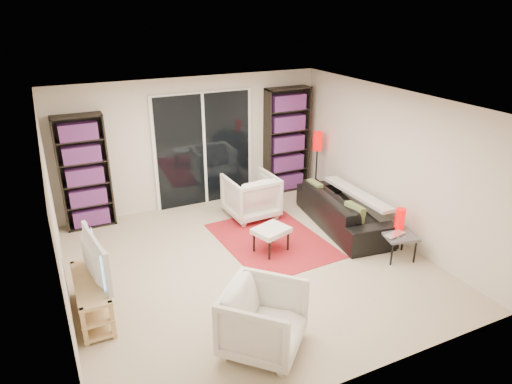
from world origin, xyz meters
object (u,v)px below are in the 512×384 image
(bookshelf_left, at_px, (84,173))
(armchair_back, at_px, (251,196))
(tv_stand, at_px, (92,297))
(ottoman, at_px, (271,232))
(bookshelf_right, at_px, (287,141))
(sofa, at_px, (343,209))
(side_table, at_px, (399,237))
(armchair_front, at_px, (264,320))
(floor_lamp, at_px, (317,148))

(bookshelf_left, height_order, armchair_back, bookshelf_left)
(tv_stand, xyz_separation_m, ottoman, (2.70, 0.46, 0.08))
(tv_stand, distance_m, ottoman, 2.74)
(bookshelf_right, bearing_deg, tv_stand, -147.93)
(ottoman, bearing_deg, sofa, 9.17)
(bookshelf_right, distance_m, tv_stand, 4.95)
(bookshelf_left, xyz_separation_m, ottoman, (2.41, -2.14, -0.63))
(sofa, relative_size, side_table, 3.79)
(tv_stand, height_order, sofa, sofa)
(armchair_back, relative_size, armchair_front, 1.01)
(armchair_back, relative_size, floor_lamp, 0.65)
(tv_stand, distance_m, armchair_back, 3.45)
(bookshelf_right, bearing_deg, ottoman, -123.99)
(bookshelf_right, xyz_separation_m, side_table, (0.20, -3.13, -0.70))
(armchair_front, height_order, side_table, armchair_front)
(tv_stand, height_order, armchair_front, armchair_front)
(floor_lamp, bearing_deg, bookshelf_right, 123.93)
(ottoman, height_order, floor_lamp, floor_lamp)
(armchair_back, bearing_deg, armchair_front, 65.19)
(armchair_back, distance_m, armchair_front, 3.45)
(sofa, bearing_deg, ottoman, 106.41)
(bookshelf_right, height_order, sofa, bookshelf_right)
(tv_stand, xyz_separation_m, floor_lamp, (4.51, 2.05, 0.73))
(sofa, relative_size, armchair_back, 2.48)
(bookshelf_right, bearing_deg, bookshelf_left, 180.00)
(bookshelf_left, xyz_separation_m, floor_lamp, (4.22, -0.55, 0.02))
(sofa, bearing_deg, floor_lamp, -4.98)
(bookshelf_left, bearing_deg, side_table, -37.64)
(armchair_front, bearing_deg, tv_stand, 94.22)
(tv_stand, bearing_deg, bookshelf_right, 32.07)
(tv_stand, bearing_deg, side_table, -6.96)
(ottoman, relative_size, floor_lamp, 0.47)
(sofa, distance_m, armchair_back, 1.64)
(bookshelf_right, distance_m, armchair_front, 4.79)
(tv_stand, xyz_separation_m, armchair_front, (1.64, -1.43, 0.12))
(tv_stand, relative_size, sofa, 0.54)
(armchair_back, height_order, armchair_front, armchair_back)
(bookshelf_right, bearing_deg, sofa, -87.65)
(bookshelf_left, bearing_deg, armchair_front, -71.51)
(floor_lamp, bearing_deg, armchair_front, -129.57)
(ottoman, bearing_deg, armchair_front, -119.39)
(armchair_back, height_order, ottoman, armchair_back)
(armchair_back, distance_m, floor_lamp, 1.69)
(bookshelf_left, xyz_separation_m, side_table, (4.05, -3.13, -0.62))
(bookshelf_right, height_order, armchair_back, bookshelf_right)
(tv_stand, distance_m, floor_lamp, 5.01)
(sofa, distance_m, ottoman, 1.54)
(bookshelf_right, distance_m, ottoman, 2.67)
(sofa, bearing_deg, bookshelf_left, 71.52)
(bookshelf_left, relative_size, floor_lamp, 1.48)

